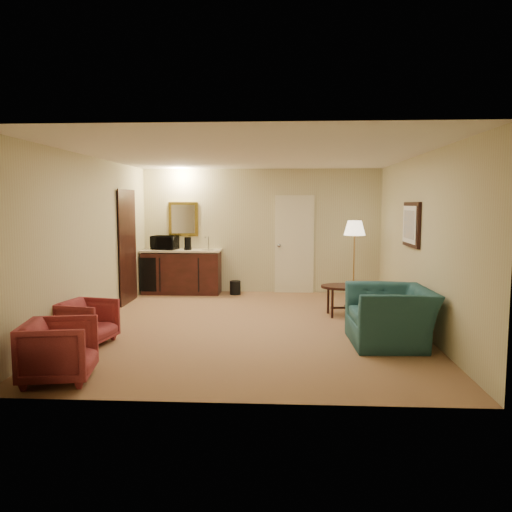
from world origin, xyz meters
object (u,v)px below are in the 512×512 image
(wetbar_cabinet, at_px, (182,272))
(coffee_maker, at_px, (188,244))
(microwave, at_px, (165,241))
(sofa, at_px, (381,304))
(floor_lamp, at_px, (354,260))
(waste_bin, at_px, (235,288))
(rose_chair_far, at_px, (59,347))
(teal_armchair, at_px, (391,306))
(rose_chair_near, at_px, (87,320))
(coffee_table, at_px, (347,300))

(wetbar_cabinet, relative_size, coffee_maker, 6.18)
(microwave, bearing_deg, sofa, -23.30)
(floor_lamp, height_order, waste_bin, floor_lamp)
(wetbar_cabinet, relative_size, rose_chair_far, 2.28)
(waste_bin, bearing_deg, teal_armchair, -55.68)
(sofa, height_order, rose_chair_near, sofa)
(rose_chair_near, relative_size, microwave, 1.26)
(rose_chair_far, height_order, coffee_table, rose_chair_far)
(rose_chair_far, distance_m, coffee_table, 4.77)
(wetbar_cabinet, bearing_deg, sofa, -37.31)
(floor_lamp, xyz_separation_m, coffee_maker, (-3.35, 0.51, 0.27))
(floor_lamp, bearing_deg, teal_armchair, -88.88)
(microwave, distance_m, coffee_maker, 0.51)
(floor_lamp, bearing_deg, rose_chair_near, -140.59)
(wetbar_cabinet, bearing_deg, microwave, 175.67)
(floor_lamp, xyz_separation_m, microwave, (-3.85, 0.57, 0.32))
(coffee_table, distance_m, microwave, 4.14)
(waste_bin, height_order, microwave, microwave)
(coffee_table, height_order, coffee_maker, coffee_maker)
(microwave, height_order, coffee_maker, microwave)
(floor_lamp, bearing_deg, sofa, -87.14)
(rose_chair_near, distance_m, floor_lamp, 5.18)
(waste_bin, relative_size, coffee_maker, 1.06)
(coffee_table, bearing_deg, coffee_maker, 148.24)
(sofa, xyz_separation_m, teal_armchair, (-0.05, -0.88, 0.15))
(teal_armchair, bearing_deg, sofa, 174.43)
(rose_chair_near, xyz_separation_m, rose_chair_far, (0.25, -1.39, 0.03))
(sofa, bearing_deg, microwave, 57.18)
(sofa, bearing_deg, waste_bin, 44.93)
(sofa, height_order, microwave, microwave)
(teal_armchair, distance_m, coffee_maker, 4.98)
(wetbar_cabinet, distance_m, waste_bin, 1.17)
(floor_lamp, bearing_deg, waste_bin, 168.67)
(coffee_maker, bearing_deg, rose_chair_near, -117.28)
(rose_chair_far, height_order, waste_bin, rose_chair_far)
(wetbar_cabinet, bearing_deg, waste_bin, -3.55)
(floor_lamp, relative_size, microwave, 3.00)
(rose_chair_near, bearing_deg, teal_armchair, -75.49)
(teal_armchair, height_order, rose_chair_near, teal_armchair)
(rose_chair_far, height_order, microwave, microwave)
(coffee_table, bearing_deg, rose_chair_far, -136.35)
(floor_lamp, xyz_separation_m, waste_bin, (-2.36, 0.47, -0.64))
(sofa, height_order, rose_chair_far, sofa)
(wetbar_cabinet, bearing_deg, coffee_maker, -12.20)
(rose_chair_near, bearing_deg, microwave, 9.56)
(wetbar_cabinet, height_order, sofa, wetbar_cabinet)
(wetbar_cabinet, xyz_separation_m, waste_bin, (1.13, -0.07, -0.32))
(rose_chair_far, relative_size, coffee_table, 0.80)
(rose_chair_far, bearing_deg, wetbar_cabinet, -12.88)
(wetbar_cabinet, distance_m, rose_chair_near, 3.86)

